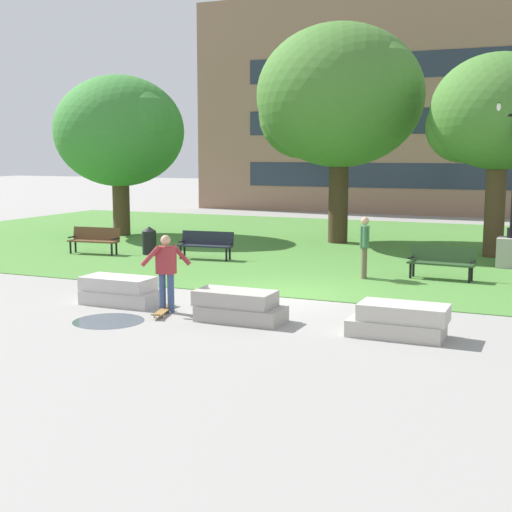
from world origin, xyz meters
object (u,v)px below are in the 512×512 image
at_px(park_bench_far_right, 206,243).
at_px(lamp_post_right, 512,234).
at_px(concrete_block_left, 238,307).
at_px(person_bystander_near_lawn, 364,244).
at_px(skateboard, 162,311).
at_px(person_skateboarder, 166,269).
at_px(park_bench_far_left, 95,239).
at_px(concrete_block_right, 400,321).
at_px(trash_bin, 149,240).
at_px(park_bench_near_left, 442,260).
at_px(concrete_block_center, 120,291).

distance_m(park_bench_far_right, lamp_post_right, 9.56).
distance_m(concrete_block_left, person_bystander_near_lawn, 6.07).
distance_m(skateboard, person_bystander_near_lawn, 6.80).
relative_size(person_skateboarder, park_bench_far_right, 0.93).
height_order(concrete_block_left, park_bench_far_left, park_bench_far_left).
bearing_deg(concrete_block_right, park_bench_far_left, 149.96).
relative_size(concrete_block_right, trash_bin, 1.94).
distance_m(person_skateboarder, person_bystander_near_lawn, 6.49).
distance_m(concrete_block_right, person_bystander_near_lawn, 6.33).
xyz_separation_m(skateboard, park_bench_near_left, (4.86, 6.81, 0.45)).
xyz_separation_m(skateboard, trash_bin, (-5.11, 7.78, 0.42)).
bearing_deg(park_bench_near_left, trash_bin, 174.45).
xyz_separation_m(park_bench_far_left, person_bystander_near_lawn, (9.79, -1.07, 0.44)).
bearing_deg(skateboard, person_bystander_near_lawn, 64.95).
xyz_separation_m(concrete_block_center, trash_bin, (-3.63, 7.16, 0.20)).
bearing_deg(concrete_block_left, concrete_block_right, 0.81).
bearing_deg(park_bench_far_left, lamp_post_right, 10.88).
distance_m(concrete_block_left, park_bench_near_left, 7.34).
bearing_deg(concrete_block_left, park_bench_far_right, 121.61).
height_order(person_skateboarder, park_bench_near_left, person_skateboarder).
distance_m(concrete_block_right, lamp_post_right, 9.66).
distance_m(lamp_post_right, person_bystander_near_lawn, 5.13).
distance_m(concrete_block_left, park_bench_far_left, 11.15).
height_order(park_bench_far_left, park_bench_far_right, same).
bearing_deg(concrete_block_left, lamp_post_right, 63.72).
distance_m(concrete_block_right, park_bench_far_left, 13.89).
relative_size(concrete_block_right, park_bench_near_left, 1.02).
xyz_separation_m(concrete_block_center, person_skateboarder, (1.42, -0.31, 0.66)).
relative_size(skateboard, trash_bin, 1.08).
bearing_deg(skateboard, concrete_block_center, 157.59).
height_order(person_skateboarder, trash_bin, person_skateboarder).
xyz_separation_m(person_skateboarder, park_bench_near_left, (4.92, 6.50, -0.43)).
relative_size(concrete_block_center, skateboard, 1.76).
distance_m(concrete_block_right, skateboard, 5.10).
bearing_deg(park_bench_far_right, concrete_block_left, -58.39).
xyz_separation_m(park_bench_near_left, trash_bin, (-9.98, 0.97, -0.04)).
bearing_deg(concrete_block_right, concrete_block_center, 176.63).
distance_m(skateboard, lamp_post_right, 11.74).
bearing_deg(concrete_block_right, person_bystander_near_lawn, 110.82).
height_order(concrete_block_center, park_bench_far_right, park_bench_far_right).
xyz_separation_m(park_bench_near_left, park_bench_far_left, (-11.80, 0.37, 0.00)).
xyz_separation_m(concrete_block_left, trash_bin, (-6.85, 7.60, 0.20)).
bearing_deg(trash_bin, park_bench_near_left, -5.55).
relative_size(lamp_post_right, trash_bin, 5.27).
height_order(park_bench_near_left, park_bench_far_left, same).
distance_m(concrete_block_center, person_skateboarder, 1.60).
bearing_deg(park_bench_near_left, concrete_block_center, -135.68).
distance_m(park_bench_near_left, trash_bin, 10.02).
distance_m(concrete_block_center, concrete_block_left, 3.25).
xyz_separation_m(skateboard, person_bystander_near_lawn, (2.85, 6.11, 0.90)).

